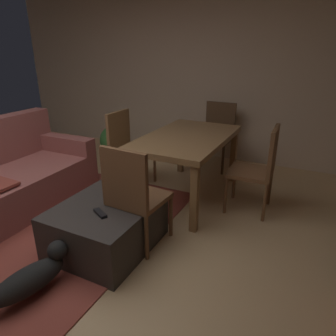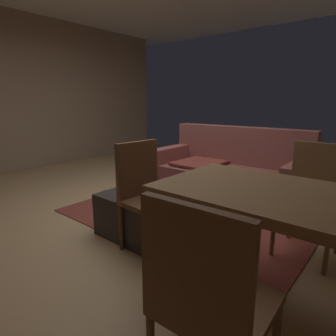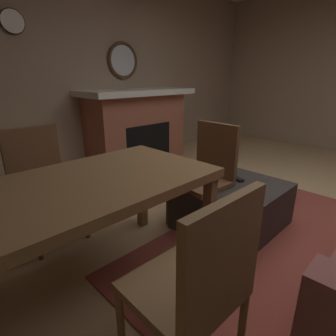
{
  "view_description": "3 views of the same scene",
  "coord_description": "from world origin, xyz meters",
  "px_view_note": "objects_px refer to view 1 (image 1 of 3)",
  "views": [
    {
      "loc": [
        -1.37,
        -2.0,
        1.65
      ],
      "look_at": [
        0.34,
        -1.15,
        0.9
      ],
      "focal_mm": 32.76,
      "sensor_mm": 36.0,
      "label": 1
    },
    {
      "loc": [
        2.2,
        -2.37,
        1.26
      ],
      "look_at": [
        0.8,
        -0.69,
        0.75
      ],
      "focal_mm": 30.31,
      "sensor_mm": 36.0,
      "label": 2
    },
    {
      "loc": [
        2.41,
        0.65,
        1.31
      ],
      "look_at": [
        0.77,
        -1.01,
        0.52
      ],
      "focal_mm": 28.78,
      "sensor_mm": 36.0,
      "label": 3
    }
  ],
  "objects_px": {
    "potted_plant": "(113,141)",
    "small_dog": "(32,277)",
    "tv_remote": "(100,213)",
    "dining_chair_south": "(260,165)",
    "dining_chair_west": "(133,193)",
    "dining_chair_north": "(126,144)",
    "couch": "(0,182)",
    "dining_chair_east": "(217,131)",
    "ottoman_coffee_table": "(107,226)",
    "dining_table": "(187,143)"
  },
  "relations": [
    {
      "from": "tv_remote",
      "to": "dining_table",
      "type": "bearing_deg",
      "value": 21.01
    },
    {
      "from": "tv_remote",
      "to": "dining_chair_south",
      "type": "xyz_separation_m",
      "value": [
        1.38,
        -0.99,
        0.11
      ]
    },
    {
      "from": "tv_remote",
      "to": "dining_chair_north",
      "type": "relative_size",
      "value": 0.17
    },
    {
      "from": "dining_chair_east",
      "to": "potted_plant",
      "type": "xyz_separation_m",
      "value": [
        -0.44,
        1.54,
        -0.23
      ]
    },
    {
      "from": "dining_chair_west",
      "to": "small_dog",
      "type": "distance_m",
      "value": 0.96
    },
    {
      "from": "couch",
      "to": "potted_plant",
      "type": "distance_m",
      "value": 1.88
    },
    {
      "from": "potted_plant",
      "to": "ottoman_coffee_table",
      "type": "bearing_deg",
      "value": -145.54
    },
    {
      "from": "ottoman_coffee_table",
      "to": "couch",
      "type": "bearing_deg",
      "value": 88.02
    },
    {
      "from": "small_dog",
      "to": "dining_table",
      "type": "bearing_deg",
      "value": -9.53
    },
    {
      "from": "dining_chair_north",
      "to": "potted_plant",
      "type": "distance_m",
      "value": 1.02
    },
    {
      "from": "ottoman_coffee_table",
      "to": "potted_plant",
      "type": "bearing_deg",
      "value": 34.46
    },
    {
      "from": "couch",
      "to": "dining_chair_east",
      "type": "distance_m",
      "value": 2.85
    },
    {
      "from": "dining_chair_west",
      "to": "dining_chair_south",
      "type": "xyz_separation_m",
      "value": [
        1.13,
        -0.83,
        0.0
      ]
    },
    {
      "from": "ottoman_coffee_table",
      "to": "tv_remote",
      "type": "bearing_deg",
      "value": -157.08
    },
    {
      "from": "ottoman_coffee_table",
      "to": "dining_chair_south",
      "type": "distance_m",
      "value": 1.66
    },
    {
      "from": "dining_table",
      "to": "couch",
      "type": "bearing_deg",
      "value": 126.05
    },
    {
      "from": "dining_chair_north",
      "to": "potted_plant",
      "type": "height_order",
      "value": "dining_chair_north"
    },
    {
      "from": "dining_chair_west",
      "to": "potted_plant",
      "type": "height_order",
      "value": "dining_chair_west"
    },
    {
      "from": "dining_chair_north",
      "to": "dining_chair_west",
      "type": "bearing_deg",
      "value": -144.04
    },
    {
      "from": "dining_chair_west",
      "to": "dining_chair_south",
      "type": "bearing_deg",
      "value": -36.33
    },
    {
      "from": "dining_table",
      "to": "tv_remote",
      "type": "bearing_deg",
      "value": 173.37
    },
    {
      "from": "dining_chair_west",
      "to": "potted_plant",
      "type": "bearing_deg",
      "value": 40.28
    },
    {
      "from": "couch",
      "to": "dining_chair_north",
      "type": "bearing_deg",
      "value": -34.28
    },
    {
      "from": "ottoman_coffee_table",
      "to": "dining_chair_south",
      "type": "relative_size",
      "value": 0.95
    },
    {
      "from": "tv_remote",
      "to": "small_dog",
      "type": "bearing_deg",
      "value": -168.66
    },
    {
      "from": "dining_chair_north",
      "to": "dining_chair_east",
      "type": "height_order",
      "value": "same"
    },
    {
      "from": "small_dog",
      "to": "couch",
      "type": "bearing_deg",
      "value": 59.97
    },
    {
      "from": "ottoman_coffee_table",
      "to": "dining_table",
      "type": "height_order",
      "value": "dining_table"
    },
    {
      "from": "dining_table",
      "to": "dining_chair_south",
      "type": "height_order",
      "value": "dining_chair_south"
    },
    {
      "from": "potted_plant",
      "to": "small_dog",
      "type": "bearing_deg",
      "value": -155.3
    },
    {
      "from": "tv_remote",
      "to": "small_dog",
      "type": "relative_size",
      "value": 0.26
    },
    {
      "from": "dining_chair_east",
      "to": "couch",
      "type": "bearing_deg",
      "value": 144.71
    },
    {
      "from": "dining_table",
      "to": "small_dog",
      "type": "xyz_separation_m",
      "value": [
        -1.95,
        0.33,
        -0.49
      ]
    },
    {
      "from": "couch",
      "to": "tv_remote",
      "type": "bearing_deg",
      "value": -97.17
    },
    {
      "from": "couch",
      "to": "dining_chair_north",
      "type": "xyz_separation_m",
      "value": [
        1.2,
        -0.82,
        0.2
      ]
    },
    {
      "from": "ottoman_coffee_table",
      "to": "dining_chair_east",
      "type": "distance_m",
      "value": 2.4
    },
    {
      "from": "dining_chair_east",
      "to": "potted_plant",
      "type": "height_order",
      "value": "dining_chair_east"
    },
    {
      "from": "dining_chair_south",
      "to": "dining_chair_north",
      "type": "relative_size",
      "value": 1.0
    },
    {
      "from": "dining_table",
      "to": "dining_chair_south",
      "type": "bearing_deg",
      "value": -89.78
    },
    {
      "from": "ottoman_coffee_table",
      "to": "small_dog",
      "type": "distance_m",
      "value": 0.72
    },
    {
      "from": "dining_chair_west",
      "to": "dining_chair_east",
      "type": "xyz_separation_m",
      "value": [
        2.26,
        -0.01,
        0.0
      ]
    },
    {
      "from": "dining_chair_south",
      "to": "dining_chair_north",
      "type": "distance_m",
      "value": 1.65
    },
    {
      "from": "couch",
      "to": "small_dog",
      "type": "relative_size",
      "value": 3.22
    },
    {
      "from": "dining_chair_south",
      "to": "small_dog",
      "type": "xyz_separation_m",
      "value": [
        -1.96,
        1.15,
        -0.36
      ]
    },
    {
      "from": "ottoman_coffee_table",
      "to": "dining_chair_west",
      "type": "height_order",
      "value": "dining_chair_west"
    },
    {
      "from": "small_dog",
      "to": "dining_chair_north",
      "type": "bearing_deg",
      "value": 14.27
    },
    {
      "from": "couch",
      "to": "small_dog",
      "type": "height_order",
      "value": "couch"
    },
    {
      "from": "dining_chair_west",
      "to": "potted_plant",
      "type": "relative_size",
      "value": 1.77
    },
    {
      "from": "ottoman_coffee_table",
      "to": "potted_plant",
      "type": "distance_m",
      "value": 2.34
    },
    {
      "from": "couch",
      "to": "potted_plant",
      "type": "bearing_deg",
      "value": -3.06
    }
  ]
}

